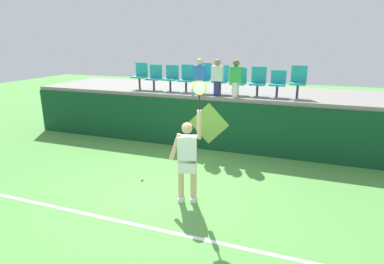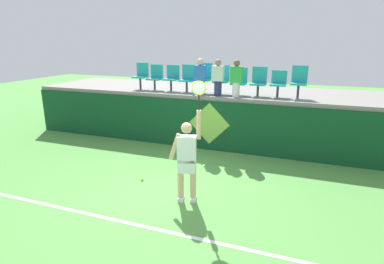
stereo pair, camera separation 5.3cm
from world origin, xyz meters
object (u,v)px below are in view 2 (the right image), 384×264
object	(u,v)px
stadium_chair_8	(278,82)
spectator_0	(236,78)
tennis_ball	(142,179)
spectator_2	(200,76)
stadium_chair_1	(155,76)
stadium_chair_2	(172,77)
stadium_chair_6	(239,80)
stadium_chair_7	(259,81)
tennis_player	(187,158)
water_bottle	(193,92)
stadium_chair_0	(141,74)
stadium_chair_3	(188,77)
stadium_chair_4	(205,76)
spectator_1	(218,77)
stadium_chair_9	(299,80)
stadium_chair_5	(221,78)

from	to	relation	value
stadium_chair_8	spectator_0	xyz separation A→B (m)	(-1.16, -0.43, 0.13)
tennis_ball	spectator_2	bearing A→B (deg)	82.17
stadium_chair_1	stadium_chair_2	world-z (taller)	stadium_chair_1
stadium_chair_6	stadium_chair_7	xyz separation A→B (m)	(0.59, 0.00, 0.02)
tennis_ball	stadium_chair_2	distance (m)	4.07
stadium_chair_6	stadium_chair_8	size ratio (longest dim) A/B	1.07
tennis_player	spectator_0	xyz separation A→B (m)	(0.17, 3.52, 1.24)
water_bottle	stadium_chair_0	xyz separation A→B (m)	(-2.11, 0.58, 0.39)
stadium_chair_0	stadium_chair_6	bearing A→B (deg)	0.02
water_bottle	tennis_ball	bearing A→B (deg)	-95.08
stadium_chair_3	stadium_chair_7	xyz separation A→B (m)	(2.27, 0.00, -0.01)
spectator_0	stadium_chair_4	bearing A→B (deg)	158.58
tennis_ball	spectator_1	distance (m)	3.84
water_bottle	stadium_chair_1	world-z (taller)	stadium_chair_1
stadium_chair_6	tennis_ball	bearing A→B (deg)	-113.98
stadium_chair_3	stadium_chair_7	bearing A→B (deg)	0.02
stadium_chair_9	spectator_2	world-z (taller)	spectator_2
tennis_player	stadium_chair_9	bearing A→B (deg)	64.42
stadium_chair_5	stadium_chair_9	distance (m)	2.29
stadium_chair_3	stadium_chair_5	bearing A→B (deg)	-0.07
stadium_chair_0	spectator_1	xyz separation A→B (m)	(2.82, -0.42, 0.07)
stadium_chair_5	stadium_chair_9	world-z (taller)	stadium_chair_9
stadium_chair_5	spectator_0	world-z (taller)	spectator_0
stadium_chair_2	spectator_2	distance (m)	1.21
stadium_chair_3	stadium_chair_4	world-z (taller)	stadium_chair_4
stadium_chair_0	stadium_chair_4	world-z (taller)	stadium_chair_4
stadium_chair_6	spectator_0	xyz separation A→B (m)	(-0.00, -0.44, 0.12)
stadium_chair_2	spectator_2	xyz separation A→B (m)	(1.13, -0.42, 0.11)
water_bottle	stadium_chair_6	distance (m)	1.44
tennis_player	stadium_chair_2	xyz separation A→B (m)	(-2.07, 3.95, 1.14)
stadium_chair_3	stadium_chair_6	size ratio (longest dim) A/B	1.05
stadium_chair_9	tennis_ball	bearing A→B (deg)	-133.41
water_bottle	stadium_chair_1	distance (m)	1.71
tennis_player	stadium_chair_7	world-z (taller)	tennis_player
stadium_chair_1	stadium_chair_8	world-z (taller)	stadium_chair_1
stadium_chair_2	spectator_2	world-z (taller)	spectator_2
tennis_player	water_bottle	world-z (taller)	tennis_player
tennis_player	water_bottle	size ratio (longest dim) A/B	12.38
tennis_ball	stadium_chair_3	world-z (taller)	stadium_chair_3
water_bottle	stadium_chair_7	bearing A→B (deg)	17.53
stadium_chair_4	stadium_chair_5	size ratio (longest dim) A/B	1.06
water_bottle	spectator_0	bearing A→B (deg)	6.68
stadium_chair_9	spectator_0	xyz separation A→B (m)	(-1.72, -0.44, 0.05)
tennis_player	spectator_1	size ratio (longest dim) A/B	2.33
stadium_chair_7	stadium_chair_8	size ratio (longest dim) A/B	1.12
tennis_ball	stadium_chair_2	world-z (taller)	stadium_chair_2
stadium_chair_8	stadium_chair_9	distance (m)	0.57
stadium_chair_3	spectator_1	bearing A→B (deg)	-20.53
stadium_chair_7	stadium_chair_3	bearing A→B (deg)	-179.98
stadium_chair_7	spectator_2	size ratio (longest dim) A/B	0.78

